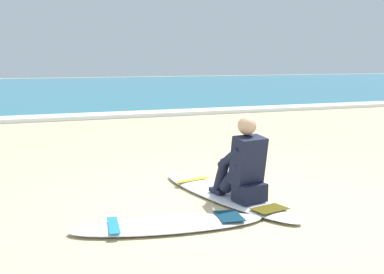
% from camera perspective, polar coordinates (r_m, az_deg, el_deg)
% --- Properties ---
extents(ground_plane, '(80.00, 80.00, 0.00)m').
position_cam_1_polar(ground_plane, '(5.41, 7.02, -8.43)').
color(ground_plane, '#CCB584').
extents(sea, '(80.00, 28.00, 0.10)m').
position_cam_1_polar(sea, '(27.34, -16.04, 5.57)').
color(sea, teal).
rests_on(sea, ground).
extents(breaking_foam, '(80.00, 0.90, 0.11)m').
position_cam_1_polar(breaking_foam, '(13.79, -10.77, 2.50)').
color(breaking_foam, white).
rests_on(breaking_foam, ground).
extents(surfboard_main, '(1.04, 2.52, 0.08)m').
position_cam_1_polar(surfboard_main, '(5.78, 3.89, -6.87)').
color(surfboard_main, silver).
rests_on(surfboard_main, ground).
extents(surfer_seated, '(0.46, 0.75, 0.95)m').
position_cam_1_polar(surfer_seated, '(5.42, 6.15, -3.60)').
color(surfer_seated, black).
rests_on(surfer_seated, surfboard_main).
extents(surfboard_spare_near, '(1.98, 0.77, 0.08)m').
position_cam_1_polar(surfboard_spare_near, '(4.78, -2.72, -10.34)').
color(surfboard_spare_near, silver).
rests_on(surfboard_spare_near, ground).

